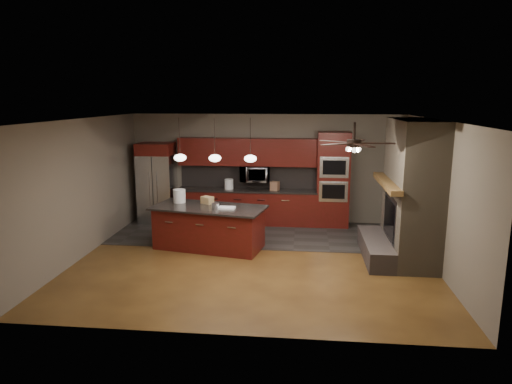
# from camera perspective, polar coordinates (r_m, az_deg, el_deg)

# --- Properties ---
(ground) EXTENTS (7.00, 7.00, 0.00)m
(ground) POSITION_cam_1_polar(r_m,az_deg,el_deg) (9.30, -0.25, -8.46)
(ground) COLOR brown
(ground) RESTS_ON ground
(ceiling) EXTENTS (7.00, 6.00, 0.02)m
(ceiling) POSITION_cam_1_polar(r_m,az_deg,el_deg) (8.74, -0.27, 9.05)
(ceiling) COLOR white
(ceiling) RESTS_ON back_wall
(back_wall) EXTENTS (7.00, 0.02, 2.80)m
(back_wall) POSITION_cam_1_polar(r_m,az_deg,el_deg) (11.85, 1.30, 2.94)
(back_wall) COLOR #686053
(back_wall) RESTS_ON ground
(right_wall) EXTENTS (0.02, 6.00, 2.80)m
(right_wall) POSITION_cam_1_polar(r_m,az_deg,el_deg) (9.22, 21.90, -0.44)
(right_wall) COLOR #686053
(right_wall) RESTS_ON ground
(left_wall) EXTENTS (0.02, 6.00, 2.80)m
(left_wall) POSITION_cam_1_polar(r_m,az_deg,el_deg) (9.91, -20.81, 0.44)
(left_wall) COLOR #686053
(left_wall) RESTS_ON ground
(slate_tile_patch) EXTENTS (7.00, 2.40, 0.01)m
(slate_tile_patch) POSITION_cam_1_polar(r_m,az_deg,el_deg) (11.00, 0.76, -5.21)
(slate_tile_patch) COLOR #2F2D2B
(slate_tile_patch) RESTS_ON ground
(fireplace_column) EXTENTS (1.30, 2.10, 2.80)m
(fireplace_column) POSITION_cam_1_polar(r_m,az_deg,el_deg) (9.51, 18.53, -0.49)
(fireplace_column) COLOR #665B49
(fireplace_column) RESTS_ON ground
(back_cabinetry) EXTENTS (3.59, 0.64, 2.20)m
(back_cabinetry) POSITION_cam_1_polar(r_m,az_deg,el_deg) (11.74, -1.12, 0.35)
(back_cabinetry) COLOR #5C1210
(back_cabinetry) RESTS_ON ground
(oven_tower) EXTENTS (0.80, 0.63, 2.38)m
(oven_tower) POSITION_cam_1_polar(r_m,az_deg,el_deg) (11.57, 9.60, 1.52)
(oven_tower) COLOR #5C1210
(oven_tower) RESTS_ON ground
(microwave) EXTENTS (0.73, 0.41, 0.50)m
(microwave) POSITION_cam_1_polar(r_m,az_deg,el_deg) (11.65, -0.15, 2.29)
(microwave) COLOR silver
(microwave) RESTS_ON back_cabinetry
(refrigerator) EXTENTS (0.89, 0.75, 2.07)m
(refrigerator) POSITION_cam_1_polar(r_m,az_deg,el_deg) (12.10, -12.26, 1.11)
(refrigerator) COLOR silver
(refrigerator) RESTS_ON ground
(kitchen_island) EXTENTS (2.56, 1.54, 0.92)m
(kitchen_island) POSITION_cam_1_polar(r_m,az_deg,el_deg) (9.92, -5.89, -4.40)
(kitchen_island) COLOR #5C1210
(kitchen_island) RESTS_ON ground
(white_bucket) EXTENTS (0.35, 0.35, 0.29)m
(white_bucket) POSITION_cam_1_polar(r_m,az_deg,el_deg) (10.26, -9.56, -0.49)
(white_bucket) COLOR white
(white_bucket) RESTS_ON kitchen_island
(paint_can) EXTENTS (0.22, 0.22, 0.11)m
(paint_can) POSITION_cam_1_polar(r_m,az_deg,el_deg) (9.66, -5.09, -1.70)
(paint_can) COLOR silver
(paint_can) RESTS_ON kitchen_island
(paint_tray) EXTENTS (0.36, 0.26, 0.03)m
(paint_tray) POSITION_cam_1_polar(r_m,az_deg,el_deg) (9.59, -3.66, -2.00)
(paint_tray) COLOR white
(paint_tray) RESTS_ON kitchen_island
(cardboard_box) EXTENTS (0.30, 0.28, 0.16)m
(cardboard_box) POSITION_cam_1_polar(r_m,az_deg,el_deg) (10.08, -6.11, -1.01)
(cardboard_box) COLOR tan
(cardboard_box) RESTS_ON kitchen_island
(counter_bucket) EXTENTS (0.30, 0.30, 0.26)m
(counter_bucket) POSITION_cam_1_polar(r_m,az_deg,el_deg) (11.74, -3.41, 1.00)
(counter_bucket) COLOR white
(counter_bucket) RESTS_ON back_cabinetry
(counter_box) EXTENTS (0.25, 0.22, 0.23)m
(counter_box) POSITION_cam_1_polar(r_m,az_deg,el_deg) (11.56, 2.37, 0.76)
(counter_box) COLOR #96694D
(counter_box) RESTS_ON back_cabinetry
(pendant_left) EXTENTS (0.26, 0.26, 0.92)m
(pendant_left) POSITION_cam_1_polar(r_m,az_deg,el_deg) (9.81, -9.47, 4.28)
(pendant_left) COLOR black
(pendant_left) RESTS_ON ceiling
(pendant_center) EXTENTS (0.26, 0.26, 0.92)m
(pendant_center) POSITION_cam_1_polar(r_m,az_deg,el_deg) (9.64, -5.16, 4.26)
(pendant_center) COLOR black
(pendant_center) RESTS_ON ceiling
(pendant_right) EXTENTS (0.26, 0.26, 0.92)m
(pendant_right) POSITION_cam_1_polar(r_m,az_deg,el_deg) (9.52, -0.71, 4.22)
(pendant_right) COLOR black
(pendant_right) RESTS_ON ceiling
(ceiling_fan) EXTENTS (1.27, 1.33, 0.41)m
(ceiling_fan) POSITION_cam_1_polar(r_m,az_deg,el_deg) (7.96, 12.16, 6.05)
(ceiling_fan) COLOR black
(ceiling_fan) RESTS_ON ceiling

